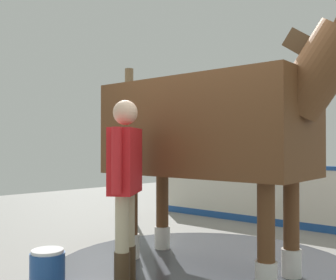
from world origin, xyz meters
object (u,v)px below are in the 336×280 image
object	(u,v)px
handler	(125,177)
bottle_spray	(62,264)
wash_bucket	(47,270)
horse	(213,129)

from	to	relation	value
handler	bottle_spray	distance (m)	1.23
wash_bucket	handler	bearing A→B (deg)	-125.27
handler	bottle_spray	world-z (taller)	handler
horse	wash_bucket	distance (m)	2.18
horse	handler	xyz separation A→B (m)	(0.23, 1.01, -0.48)
horse	bottle_spray	bearing A→B (deg)	-134.70
horse	bottle_spray	distance (m)	2.14
handler	horse	bearing A→B (deg)	-141.62
handler	wash_bucket	size ratio (longest dim) A/B	4.81
bottle_spray	horse	bearing A→B (deg)	-127.20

